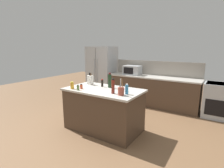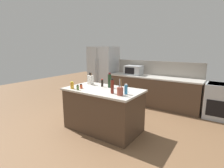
{
  "view_description": "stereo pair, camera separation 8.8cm",
  "coord_description": "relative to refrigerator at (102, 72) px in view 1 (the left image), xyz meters",
  "views": [
    {
      "loc": [
        2.16,
        -3.01,
        1.83
      ],
      "look_at": [
        0.0,
        0.35,
        0.99
      ],
      "focal_mm": 28.0,
      "sensor_mm": 36.0,
      "label": 1
    },
    {
      "loc": [
        2.24,
        -2.96,
        1.83
      ],
      "look_at": [
        0.0,
        0.35,
        0.99
      ],
      "focal_mm": 28.0,
      "sensor_mm": 36.0,
      "label": 2
    }
  ],
  "objects": [
    {
      "name": "spice_jar_paprika",
      "position": [
        1.25,
        -2.48,
        0.06
      ],
      "size": [
        0.06,
        0.06,
        0.1
      ],
      "color": "#B73D1E",
      "rests_on": "kitchen_island"
    },
    {
      "name": "salt_shaker",
      "position": [
        2.19,
        -2.18,
        0.06
      ],
      "size": [
        0.06,
        0.06,
        0.12
      ],
      "color": "silver",
      "rests_on": "kitchen_island"
    },
    {
      "name": "knife_block",
      "position": [
        1.13,
        -2.03,
        0.12
      ],
      "size": [
        0.15,
        0.13,
        0.29
      ],
      "rotation": [
        0.0,
        0.0,
        -0.26
      ],
      "color": "beige",
      "rests_on": "kitchen_island"
    },
    {
      "name": "spice_jar_oregano",
      "position": [
        1.29,
        -2.62,
        0.06
      ],
      "size": [
        0.05,
        0.05,
        0.11
      ],
      "color": "#567038",
      "rests_on": "kitchen_island"
    },
    {
      "name": "range_oven",
      "position": [
        3.84,
        -0.05,
        -0.46
      ],
      "size": [
        0.76,
        0.65,
        0.92
      ],
      "color": "#ADB2B7",
      "rests_on": "ground_plane"
    },
    {
      "name": "refrigerator",
      "position": [
        0.0,
        0.0,
        0.0
      ],
      "size": [
        1.0,
        0.75,
        1.86
      ],
      "color": "#ADB2B7",
      "rests_on": "ground_plane"
    },
    {
      "name": "honey_jar",
      "position": [
        1.09,
        -2.6,
        0.08
      ],
      "size": [
        0.08,
        0.08,
        0.16
      ],
      "color": "gold",
      "rests_on": "kitchen_island"
    },
    {
      "name": "microwave",
      "position": [
        1.29,
        -0.05,
        0.16
      ],
      "size": [
        0.55,
        0.39,
        0.3
      ],
      "color": "#ADB2B7",
      "rests_on": "back_counter_run"
    },
    {
      "name": "kitchen_island",
      "position": [
        1.68,
        -2.25,
        -0.46
      ],
      "size": [
        1.68,
        0.95,
        0.94
      ],
      "color": "#4C3828",
      "rests_on": "ground_plane"
    },
    {
      "name": "back_counter_run",
      "position": [
        1.98,
        -0.05,
        -0.46
      ],
      "size": [
        2.88,
        0.66,
        0.94
      ],
      "color": "#4C3828",
      "rests_on": "ground_plane"
    },
    {
      "name": "dish_soap_bottle",
      "position": [
        2.3,
        -2.34,
        0.11
      ],
      "size": [
        0.06,
        0.06,
        0.2
      ],
      "color": "#3384BC",
      "rests_on": "kitchen_island"
    },
    {
      "name": "vinegar_bottle",
      "position": [
        2.05,
        -2.45,
        0.15
      ],
      "size": [
        0.07,
        0.07,
        0.3
      ],
      "color": "maroon",
      "rests_on": "kitchen_island"
    },
    {
      "name": "wall_backsplash",
      "position": [
        1.98,
        0.27,
        0.24
      ],
      "size": [
        2.84,
        0.03,
        0.46
      ],
      "primitive_type": "cube",
      "color": "gray",
      "rests_on": "back_counter_run"
    },
    {
      "name": "ground_plane",
      "position": [
        1.68,
        -2.25,
        -0.93
      ],
      "size": [
        14.0,
        14.0,
        0.0
      ],
      "primitive_type": "plane",
      "color": "brown"
    },
    {
      "name": "utensil_crock",
      "position": [
        2.25,
        -2.47,
        0.09
      ],
      "size": [
        0.12,
        0.12,
        0.32
      ],
      "color": "brown",
      "rests_on": "kitchen_island"
    },
    {
      "name": "wine_bottle",
      "position": [
        1.71,
        -2.05,
        0.17
      ],
      "size": [
        0.08,
        0.08,
        0.34
      ],
      "color": "black",
      "rests_on": "kitchen_island"
    },
    {
      "name": "soy_sauce_bottle",
      "position": [
        1.52,
        -2.07,
        0.09
      ],
      "size": [
        0.05,
        0.05,
        0.18
      ],
      "color": "black",
      "rests_on": "kitchen_island"
    }
  ]
}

